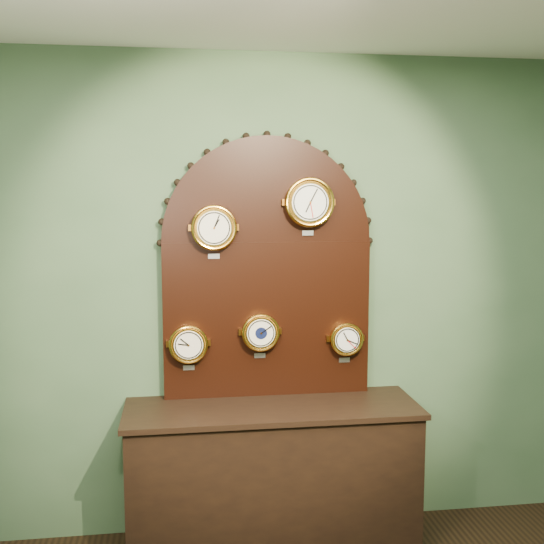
{
  "coord_description": "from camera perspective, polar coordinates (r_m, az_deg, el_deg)",
  "views": [
    {
      "loc": [
        -0.5,
        -1.27,
        2.02
      ],
      "look_at": [
        0.0,
        2.25,
        1.58
      ],
      "focal_mm": 43.36,
      "sensor_mm": 36.0,
      "label": 1
    }
  ],
  "objects": [
    {
      "name": "tide_clock",
      "position": [
        3.87,
        6.44,
        -5.78
      ],
      "size": [
        0.2,
        0.08,
        0.25
      ],
      "color": "gold",
      "rests_on": "display_board"
    },
    {
      "name": "shop_counter",
      "position": [
        3.89,
        0.04,
        -17.56
      ],
      "size": [
        1.6,
        0.5,
        0.8
      ],
      "primitive_type": "cube",
      "color": "black",
      "rests_on": "ground_plane"
    },
    {
      "name": "arabic_clock",
      "position": [
        3.72,
        3.25,
        6.06
      ],
      "size": [
        0.28,
        0.08,
        0.33
      ],
      "color": "gold",
      "rests_on": "display_board"
    },
    {
      "name": "hygrometer",
      "position": [
        3.75,
        -7.26,
        -6.21
      ],
      "size": [
        0.22,
        0.08,
        0.27
      ],
      "color": "gold",
      "rests_on": "display_board"
    },
    {
      "name": "barometer",
      "position": [
        3.77,
        -1.01,
        -5.24
      ],
      "size": [
        0.22,
        0.08,
        0.27
      ],
      "color": "gold",
      "rests_on": "display_board"
    },
    {
      "name": "display_board",
      "position": [
        3.77,
        -0.43,
        1.06
      ],
      "size": [
        1.26,
        0.06,
        1.53
      ],
      "color": "black",
      "rests_on": "shop_counter"
    },
    {
      "name": "roman_clock",
      "position": [
        3.66,
        -5.07,
        3.85
      ],
      "size": [
        0.25,
        0.08,
        0.3
      ],
      "color": "gold",
      "rests_on": "display_board"
    },
    {
      "name": "wall_back",
      "position": [
        3.85,
        -0.52,
        -2.2
      ],
      "size": [
        4.0,
        0.0,
        4.0
      ],
      "primitive_type": "plane",
      "rotation": [
        1.57,
        0.0,
        0.0
      ],
      "color": "#486746",
      "rests_on": "ground"
    }
  ]
}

